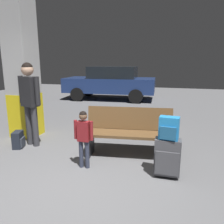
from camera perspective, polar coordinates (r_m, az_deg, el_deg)
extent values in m
cube|color=slate|center=(6.74, 4.13, -2.43)|extent=(18.00, 18.00, 0.10)
cube|color=yellow|center=(5.59, -21.24, -0.65)|extent=(0.57, 0.57, 1.00)
cube|color=#B2B2B2|center=(5.47, -22.63, 15.74)|extent=(0.56, 0.56, 2.17)
cube|color=brown|center=(4.03, 4.21, -5.69)|extent=(1.64, 0.64, 0.05)
cube|color=brown|center=(4.21, 4.53, -1.58)|extent=(1.60, 0.32, 0.42)
cube|color=black|center=(4.22, -5.73, -8.21)|extent=(0.13, 0.41, 0.41)
cube|color=black|center=(4.13, 14.30, -9.07)|extent=(0.13, 0.41, 0.41)
cube|color=#4C4C51|center=(3.49, 14.06, -11.12)|extent=(0.38, 0.20, 0.56)
cube|color=#4C4C51|center=(3.41, 13.93, -12.79)|extent=(0.34, 0.03, 0.36)
cube|color=#A5A5AA|center=(3.47, 14.34, -6.54)|extent=(0.14, 0.02, 0.02)
cylinder|color=black|center=(3.70, 11.29, -14.71)|extent=(0.02, 0.04, 0.04)
cylinder|color=black|center=(3.70, 16.40, -15.03)|extent=(0.02, 0.04, 0.04)
cube|color=#268CD8|center=(3.34, 14.47, -4.04)|extent=(0.30, 0.19, 0.34)
cube|color=#23608E|center=(3.26, 14.19, -5.35)|extent=(0.23, 0.05, 0.19)
cylinder|color=black|center=(3.30, 14.63, -1.41)|extent=(0.06, 0.03, 0.02)
cylinder|color=#33384C|center=(3.71, -6.41, -10.85)|extent=(0.07, 0.07, 0.47)
cylinder|color=#33384C|center=(3.75, -7.95, -10.64)|extent=(0.07, 0.07, 0.47)
cube|color=maroon|center=(3.59, -7.36, -4.92)|extent=(0.19, 0.11, 0.33)
cylinder|color=maroon|center=(3.54, -5.33, -4.86)|extent=(0.05, 0.05, 0.31)
cylinder|color=maroon|center=(3.64, -9.34, -4.47)|extent=(0.05, 0.05, 0.31)
sphere|color=brown|center=(3.52, -7.47, -1.03)|extent=(0.13, 0.13, 0.13)
sphere|color=black|center=(3.52, -7.48, -0.74)|extent=(0.12, 0.12, 0.12)
cylinder|color=red|center=(3.70, -7.76, -4.14)|extent=(0.06, 0.06, 0.10)
cylinder|color=red|center=(3.68, -7.80, -3.03)|extent=(0.01, 0.01, 0.06)
cylinder|color=#38383D|center=(4.83, -19.21, -3.55)|extent=(0.13, 0.13, 0.84)
cylinder|color=#38383D|center=(4.97, -20.61, -3.19)|extent=(0.13, 0.13, 0.84)
cube|color=#232326|center=(4.76, -20.57, 4.92)|extent=(0.38, 0.29, 0.59)
cylinder|color=#232326|center=(4.57, -18.71, 5.13)|extent=(0.10, 0.10, 0.56)
cylinder|color=#232326|center=(4.95, -22.35, 5.39)|extent=(0.10, 0.10, 0.56)
sphere|color=tan|center=(4.73, -20.99, 10.13)|extent=(0.24, 0.24, 0.24)
sphere|color=black|center=(4.72, -21.02, 10.53)|extent=(0.22, 0.22, 0.22)
cube|color=#1E232D|center=(4.93, -23.08, -6.56)|extent=(0.24, 0.32, 0.34)
cube|color=#333842|center=(4.91, -21.98, -7.15)|extent=(0.10, 0.23, 0.19)
cylinder|color=black|center=(4.88, -23.24, -4.81)|extent=(0.04, 0.06, 0.02)
cube|color=navy|center=(10.33, -0.57, 7.00)|extent=(4.20, 1.96, 0.64)
cube|color=black|center=(10.26, 0.26, 10.20)|extent=(2.19, 1.67, 0.52)
cylinder|color=black|center=(10.00, -8.90, 4.51)|extent=(0.61, 0.24, 0.60)
cylinder|color=black|center=(11.49, -6.03, 5.66)|extent=(0.61, 0.24, 0.60)
cylinder|color=black|center=(9.38, 6.13, 4.05)|extent=(0.61, 0.24, 0.60)
cylinder|color=black|center=(10.96, 7.05, 5.29)|extent=(0.61, 0.24, 0.60)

